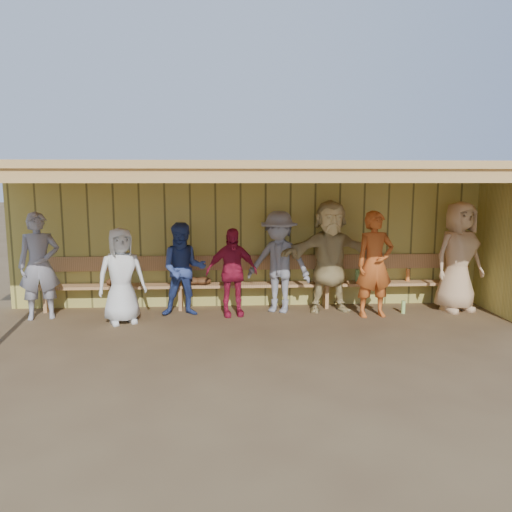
{
  "coord_description": "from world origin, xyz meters",
  "views": [
    {
      "loc": [
        -0.45,
        -7.6,
        2.27
      ],
      "look_at": [
        0.0,
        0.35,
        1.05
      ],
      "focal_mm": 35.0,
      "sensor_mm": 36.0,
      "label": 1
    }
  ],
  "objects": [
    {
      "name": "dugout_equipment",
      "position": [
        -0.56,
        0.99,
        0.49
      ],
      "size": [
        6.29,
        0.62,
        0.8
      ],
      "color": "orange",
      "rests_on": "ground"
    },
    {
      "name": "player_a",
      "position": [
        -3.53,
        0.6,
        0.88
      ],
      "size": [
        0.73,
        0.58,
        1.76
      ],
      "primitive_type": "imported",
      "rotation": [
        0.0,
        0.0,
        0.28
      ],
      "color": "gray",
      "rests_on": "ground"
    },
    {
      "name": "player_h",
      "position": [
        3.53,
        0.7,
        0.95
      ],
      "size": [
        1.06,
        0.84,
        1.9
      ],
      "primitive_type": "imported",
      "rotation": [
        0.0,
        0.0,
        0.28
      ],
      "color": "tan",
      "rests_on": "ground"
    },
    {
      "name": "player_f",
      "position": [
        1.31,
        0.8,
        0.97
      ],
      "size": [
        1.82,
        0.66,
        1.93
      ],
      "primitive_type": "imported",
      "rotation": [
        0.0,
        0.0,
        0.05
      ],
      "color": "#D3BA76",
      "rests_on": "ground"
    },
    {
      "name": "player_b",
      "position": [
        -2.14,
        0.27,
        0.77
      ],
      "size": [
        0.88,
        0.75,
        1.53
      ],
      "primitive_type": "imported",
      "rotation": [
        0.0,
        0.0,
        0.42
      ],
      "color": "silver",
      "rests_on": "ground"
    },
    {
      "name": "player_e",
      "position": [
        0.42,
        0.81,
        0.87
      ],
      "size": [
        1.29,
        1.06,
        1.74
      ],
      "primitive_type": "imported",
      "rotation": [
        0.0,
        0.0,
        -0.44
      ],
      "color": "gray",
      "rests_on": "ground"
    },
    {
      "name": "player_c",
      "position": [
        -1.2,
        0.67,
        0.79
      ],
      "size": [
        0.8,
        0.65,
        1.57
      ],
      "primitive_type": "imported",
      "rotation": [
        0.0,
        0.0,
        0.07
      ],
      "color": "navy",
      "rests_on": "ground"
    },
    {
      "name": "player_d",
      "position": [
        -0.39,
        0.6,
        0.74
      ],
      "size": [
        0.92,
        0.52,
        1.48
      ],
      "primitive_type": "imported",
      "rotation": [
        0.0,
        0.0,
        0.19
      ],
      "color": "#A81B38",
      "rests_on": "ground"
    },
    {
      "name": "dugout_structure",
      "position": [
        0.39,
        0.69,
        1.69
      ],
      "size": [
        8.8,
        3.2,
        2.5
      ],
      "color": "tan",
      "rests_on": "ground"
    },
    {
      "name": "bench",
      "position": [
        0.0,
        1.12,
        0.53
      ],
      "size": [
        7.6,
        0.34,
        0.93
      ],
      "color": "tan",
      "rests_on": "ground"
    },
    {
      "name": "ground",
      "position": [
        0.0,
        0.0,
        0.0
      ],
      "size": [
        90.0,
        90.0,
        0.0
      ],
      "primitive_type": "plane",
      "color": "brown",
      "rests_on": "ground"
    },
    {
      "name": "player_g",
      "position": [
        1.97,
        0.42,
        0.88
      ],
      "size": [
        0.7,
        0.51,
        1.77
      ],
      "primitive_type": "imported",
      "rotation": [
        0.0,
        0.0,
        0.14
      ],
      "color": "#C0561E",
      "rests_on": "ground"
    }
  ]
}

